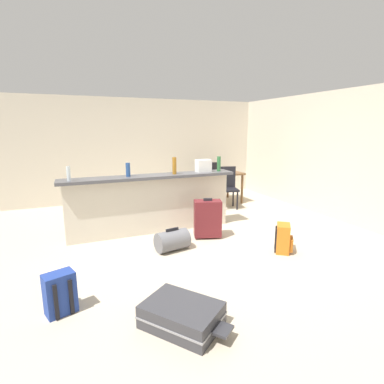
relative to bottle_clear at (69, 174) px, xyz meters
The scene contains 18 objects.
ground_plane 2.19m from the bottle_clear, 11.53° to the right, with size 13.00×13.00×0.05m, color beige.
wall_back 3.25m from the bottle_clear, 55.63° to the left, with size 6.60×0.10×2.50m, color beige.
wall_right 4.88m from the bottle_clear, ahead, with size 0.10×6.00×2.50m, color beige.
partition_half_wall 1.43m from the bottle_clear, ahead, with size 2.80×0.20×0.96m, color beige.
bar_countertop 1.29m from the bottle_clear, ahead, with size 2.96×0.40×0.05m, color #4C4C51.
bottle_clear is the anchor object (origin of this frame).
bottle_blue 0.90m from the bottle_clear, ahead, with size 0.07×0.07×0.23m, color #284C89.
bottle_amber 1.69m from the bottle_clear, ahead, with size 0.07×0.07×0.29m, color #9E661E.
bottle_green 2.56m from the bottle_clear, ahead, with size 0.07×0.07×0.27m, color #2D6B38.
grocery_bag 2.26m from the bottle_clear, ahead, with size 0.26×0.18×0.22m, color silver.
dining_table 3.68m from the bottle_clear, 24.91° to the left, with size 1.10×0.80×0.74m.
dining_chair_near_partition 3.52m from the bottle_clear, 17.14° to the left, with size 0.48×0.48×0.93m.
dining_chair_far_side 4.04m from the bottle_clear, 31.70° to the left, with size 0.46×0.46×0.93m.
suitcase_flat_charcoal 2.82m from the bottle_clear, 70.92° to the right, with size 0.81×0.86×0.22m.
suitcase_upright_maroon 2.27m from the bottle_clear, 14.75° to the right, with size 0.49×0.36×0.67m.
backpack_orange 3.33m from the bottle_clear, 28.01° to the right, with size 0.33×0.34×0.42m.
duffel_bag_grey 1.85m from the bottle_clear, 31.07° to the right, with size 0.53×0.38×0.34m.
backpack_blue 2.06m from the bottle_clear, 95.26° to the right, with size 0.32×0.30×0.42m.
Camera 1 is at (-1.81, -4.38, 1.79)m, focal length 27.69 mm.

